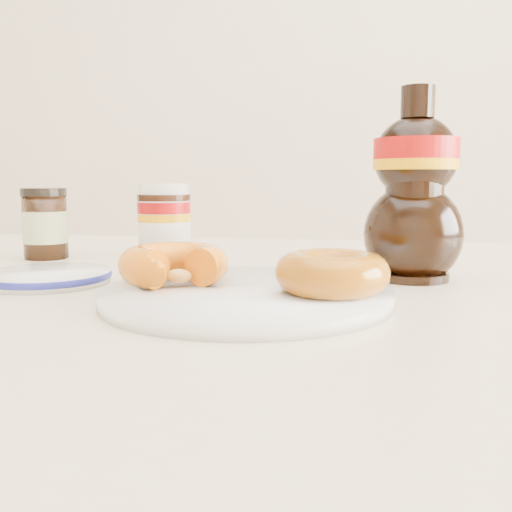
% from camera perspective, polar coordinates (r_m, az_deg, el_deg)
% --- Properties ---
extents(dining_table, '(1.40, 0.90, 0.75)m').
position_cam_1_polar(dining_table, '(0.64, -1.97, -9.89)').
color(dining_table, beige).
rests_on(dining_table, ground).
extents(plate, '(0.26, 0.26, 0.01)m').
position_cam_1_polar(plate, '(0.51, -0.98, -3.87)').
color(plate, white).
rests_on(plate, dining_table).
extents(donut_bitten, '(0.13, 0.13, 0.04)m').
position_cam_1_polar(donut_bitten, '(0.53, -8.22, -0.84)').
color(donut_bitten, '#D4680C').
rests_on(donut_bitten, plate).
extents(donut_whole, '(0.13, 0.13, 0.03)m').
position_cam_1_polar(donut_whole, '(0.49, 7.62, -1.66)').
color(donut_whole, '#8E5A09').
rests_on(donut_whole, plate).
extents(nutella_jar, '(0.07, 0.07, 0.10)m').
position_cam_1_polar(nutella_jar, '(0.80, -9.16, 3.76)').
color(nutella_jar, white).
rests_on(nutella_jar, dining_table).
extents(syrup_bottle, '(0.13, 0.12, 0.21)m').
position_cam_1_polar(syrup_bottle, '(0.64, 15.59, 6.86)').
color(syrup_bottle, black).
rests_on(syrup_bottle, dining_table).
extents(dark_jar, '(0.06, 0.06, 0.10)m').
position_cam_1_polar(dark_jar, '(0.84, -20.33, 3.00)').
color(dark_jar, black).
rests_on(dark_jar, dining_table).
extents(blue_rim_saucer, '(0.13, 0.13, 0.01)m').
position_cam_1_polar(blue_rim_saucer, '(0.64, -20.09, -1.92)').
color(blue_rim_saucer, white).
rests_on(blue_rim_saucer, dining_table).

